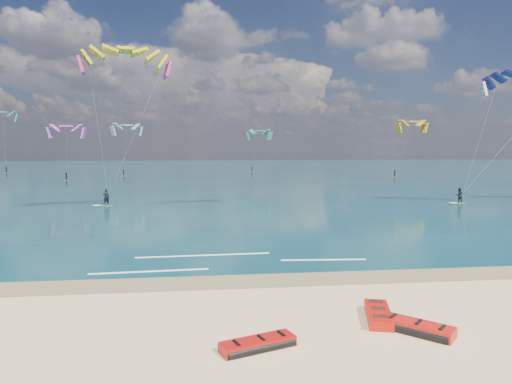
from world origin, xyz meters
TOP-DOWN VIEW (x-y plane):
  - ground at (0.00, 40.00)m, footprint 320.00×320.00m
  - wet_sand_strip at (0.00, 3.00)m, footprint 320.00×2.40m
  - sea at (0.00, 104.00)m, footprint 320.00×200.00m
  - packed_kite_left at (0.84, -4.15)m, footprint 2.74×1.82m
  - packed_kite_mid at (6.19, -3.50)m, footprint 2.76×2.75m
  - packed_kite_right at (5.41, -2.28)m, footprint 1.82×2.76m
  - kitesurfer_main at (-9.13, 28.13)m, footprint 10.43×8.70m
  - kitesurfer_far at (29.62, 27.60)m, footprint 11.57×6.01m
  - shoreline_foam at (0.04, 6.64)m, footprint 14.42×3.63m
  - distant_kites at (-9.06, 82.25)m, footprint 94.20×31.41m

SIDE VIEW (x-z plane):
  - ground at x=0.00m, z-range 0.00..0.00m
  - packed_kite_left at x=0.84m, z-range -0.18..0.18m
  - packed_kite_mid at x=6.19m, z-range -0.21..0.21m
  - packed_kite_right at x=5.41m, z-range -0.22..0.22m
  - wet_sand_strip at x=0.00m, z-range 0.00..0.01m
  - sea at x=0.00m, z-range 0.00..0.04m
  - shoreline_foam at x=0.04m, z-range 0.04..0.05m
  - distant_kites at x=-9.06m, z-range -1.44..13.00m
  - kitesurfer_far at x=29.62m, z-range 0.33..15.71m
  - kitesurfer_main at x=-9.13m, z-range 0.19..16.61m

